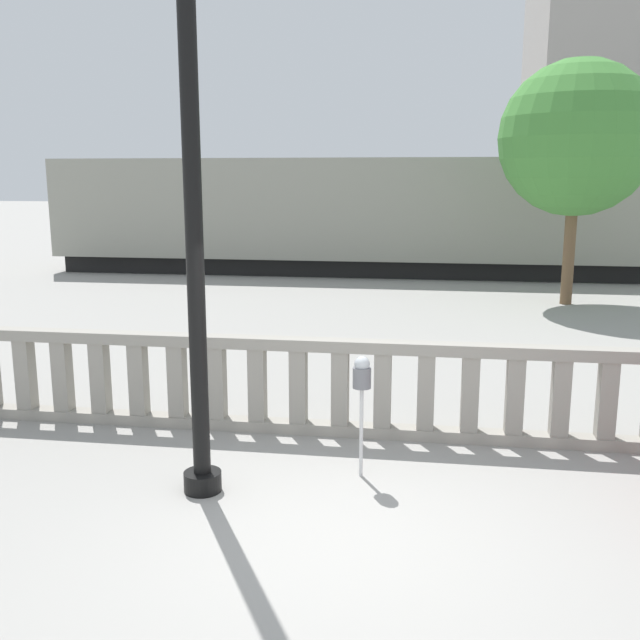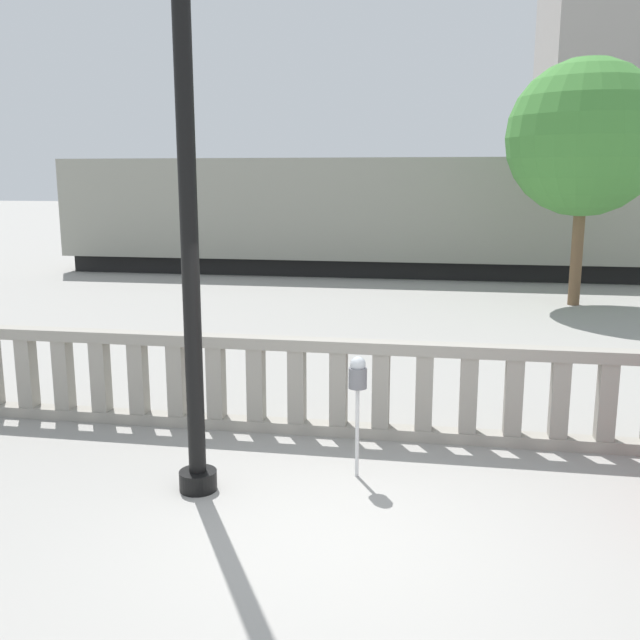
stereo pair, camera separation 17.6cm
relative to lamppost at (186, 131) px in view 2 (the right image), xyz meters
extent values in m
plane|color=gray|center=(1.42, -0.71, -3.50)|extent=(160.00, 160.00, 0.00)
cube|color=gray|center=(1.42, 1.79, -3.43)|extent=(17.91, 0.24, 0.14)
cube|color=gray|center=(1.42, 1.79, -2.38)|extent=(17.91, 0.24, 0.14)
cube|color=gray|center=(-2.94, 1.79, -2.91)|extent=(0.20, 0.20, 0.91)
cube|color=gray|center=(-2.42, 1.79, -2.91)|extent=(0.20, 0.20, 0.91)
cube|color=gray|center=(-1.91, 1.79, -2.91)|extent=(0.20, 0.20, 0.91)
cube|color=gray|center=(-1.40, 1.79, -2.91)|extent=(0.20, 0.20, 0.91)
cube|color=gray|center=(-0.89, 1.79, -2.91)|extent=(0.20, 0.20, 0.91)
cube|color=gray|center=(-0.37, 1.79, -2.91)|extent=(0.20, 0.20, 0.91)
cube|color=gray|center=(0.14, 1.79, -2.91)|extent=(0.20, 0.20, 0.91)
cube|color=gray|center=(0.65, 1.79, -2.91)|extent=(0.20, 0.20, 0.91)
cube|color=gray|center=(1.17, 1.79, -2.91)|extent=(0.20, 0.20, 0.91)
cube|color=gray|center=(1.68, 1.79, -2.91)|extent=(0.20, 0.20, 0.91)
cube|color=gray|center=(2.19, 1.79, -2.91)|extent=(0.20, 0.20, 0.91)
cube|color=gray|center=(2.70, 1.79, -2.91)|extent=(0.20, 0.20, 0.91)
cube|color=gray|center=(3.22, 1.79, -2.91)|extent=(0.20, 0.20, 0.91)
cube|color=gray|center=(3.73, 1.79, -2.91)|extent=(0.20, 0.20, 0.91)
cube|color=gray|center=(4.24, 1.79, -2.91)|extent=(0.20, 0.20, 0.91)
cylinder|color=black|center=(0.00, 0.00, -3.40)|extent=(0.38, 0.38, 0.20)
cylinder|color=black|center=(0.00, 0.00, -0.19)|extent=(0.17, 0.17, 6.24)
cylinder|color=silver|center=(1.53, 0.60, -3.02)|extent=(0.04, 0.04, 0.97)
cylinder|color=slate|center=(1.53, 0.60, -2.43)|extent=(0.19, 0.19, 0.21)
sphere|color=#B2B7BC|center=(1.53, 0.60, -2.28)|extent=(0.16, 0.16, 0.16)
cube|color=black|center=(3.94, 16.57, -3.23)|extent=(27.20, 2.29, 0.55)
cube|color=gray|center=(3.94, 16.57, -1.40)|extent=(27.76, 2.87, 3.10)
cylinder|color=brown|center=(5.58, 11.68, -2.20)|extent=(0.28, 0.28, 2.61)
sphere|color=#428438|center=(5.58, 11.68, 0.49)|extent=(3.68, 3.68, 3.68)
camera|label=1|loc=(2.17, -6.43, -0.40)|focal=40.00mm
camera|label=2|loc=(2.34, -6.40, -0.40)|focal=40.00mm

